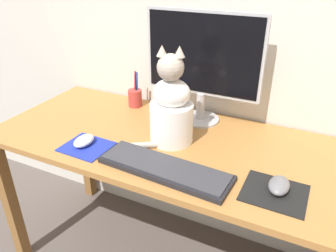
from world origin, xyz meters
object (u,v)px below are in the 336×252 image
monitor (203,61)px  cat (171,108)px  computer_mouse_left (84,141)px  computer_mouse_right (279,185)px  keyboard (165,168)px  pen_cup (135,97)px

monitor → cat: monitor is taller
computer_mouse_left → computer_mouse_right: 0.72m
keyboard → computer_mouse_left: 0.35m
computer_mouse_left → pen_cup: 0.41m
cat → monitor: bearing=69.1°
keyboard → pen_cup: (-0.37, 0.43, 0.03)m
pen_cup → monitor: bearing=-1.8°
computer_mouse_right → pen_cup: pen_cup is taller
cat → pen_cup: bearing=132.1°
computer_mouse_left → cat: size_ratio=0.26×
computer_mouse_right → cat: (-0.44, 0.14, 0.12)m
cat → pen_cup: size_ratio=2.20×
cat → pen_cup: (-0.30, 0.23, -0.10)m
computer_mouse_right → cat: 0.47m
computer_mouse_left → keyboard: bearing=-2.7°
monitor → pen_cup: size_ratio=2.87×
pen_cup → cat: bearing=-37.6°
monitor → keyboard: (0.03, -0.42, -0.26)m
computer_mouse_left → computer_mouse_right: (0.72, 0.04, 0.00)m
monitor → computer_mouse_left: bearing=-129.1°
computer_mouse_right → cat: bearing=162.3°
computer_mouse_left → pen_cup: pen_cup is taller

